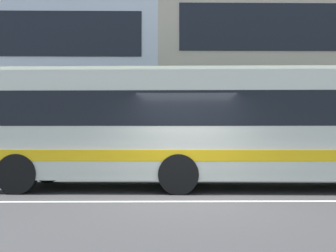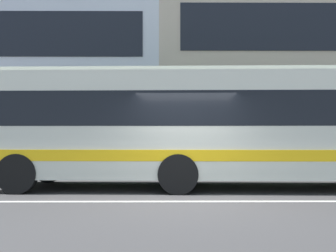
{
  "view_description": "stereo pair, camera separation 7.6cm",
  "coord_description": "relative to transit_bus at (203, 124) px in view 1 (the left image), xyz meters",
  "views": [
    {
      "loc": [
        -0.57,
        -8.55,
        1.46
      ],
      "look_at": [
        -0.43,
        2.24,
        1.72
      ],
      "focal_mm": 41.45,
      "sensor_mm": 36.0,
      "label": 1
    },
    {
      "loc": [
        -0.49,
        -8.55,
        1.46
      ],
      "look_at": [
        -0.43,
        2.24,
        1.72
      ],
      "focal_mm": 41.45,
      "sensor_mm": 36.0,
      "label": 2
    }
  ],
  "objects": [
    {
      "name": "ground_plane",
      "position": [
        -0.55,
        -2.17,
        -1.77
      ],
      "size": [
        160.0,
        160.0,
        0.0
      ],
      "primitive_type": "plane",
      "color": "#3A3839"
    },
    {
      "name": "lane_centre_line",
      "position": [
        -0.55,
        -2.17,
        -1.76
      ],
      "size": [
        60.0,
        0.16,
        0.01
      ],
      "primitive_type": "cube",
      "color": "silver",
      "rests_on": "ground_plane"
    },
    {
      "name": "hedge_row_far",
      "position": [
        2.76,
        3.45,
        -1.22
      ],
      "size": [
        17.88,
        1.1,
        1.09
      ],
      "primitive_type": "cube",
      "color": "#366C2F",
      "rests_on": "ground_plane"
    },
    {
      "name": "transit_bus",
      "position": [
        0.0,
        0.0,
        0.0
      ],
      "size": [
        11.51,
        2.97,
        3.21
      ],
      "color": "beige",
      "rests_on": "ground_plane"
    }
  ]
}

